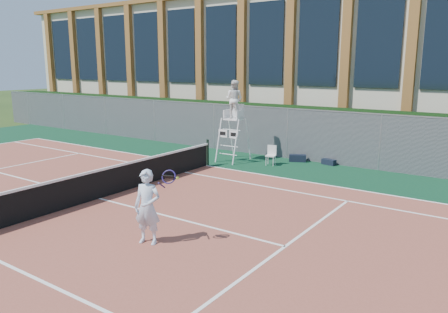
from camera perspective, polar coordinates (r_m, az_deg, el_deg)
The scene contains 12 objects.
ground at distance 14.08m, azimuth -16.00°, elevation -5.40°, with size 120.00×120.00×0.00m, color #233814.
apron at distance 14.70m, azimuth -12.99°, elevation -4.50°, with size 36.00×20.00×0.01m, color #0C3423.
tennis_court at distance 14.08m, azimuth -16.01°, elevation -5.33°, with size 23.77×10.97×0.02m, color brown.
tennis_net at distance 13.94m, azimuth -16.13°, elevation -3.29°, with size 0.10×11.30×1.10m.
fence at distance 20.40m, azimuth 3.25°, elevation 3.47°, with size 40.00×0.06×2.20m, color #595E60, non-canonical shape.
hedge at distance 21.42m, azimuth 4.94°, elevation 3.84°, with size 40.00×1.40×2.20m, color black.
building at distance 28.39m, azimuth 13.25°, elevation 11.70°, with size 45.00×10.60×8.22m.
umpire_chair at distance 18.58m, azimuth 1.34°, elevation 7.18°, with size 0.98×1.50×3.50m.
plastic_chair at distance 18.13m, azimuth 6.20°, elevation 0.39°, with size 0.45×0.46×0.81m.
sports_bag_near at distance 18.95m, azimuth 9.59°, elevation -0.20°, with size 0.72×0.29×0.31m, color black.
sports_bag_far at distance 18.63m, azimuth 13.52°, elevation -0.69°, with size 0.58×0.25×0.23m, color black.
tennis_player at distance 10.14m, azimuth -9.94°, elevation -6.49°, with size 1.02×0.74×1.75m.
Camera 1 is at (10.54, -8.41, 4.06)m, focal length 35.00 mm.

